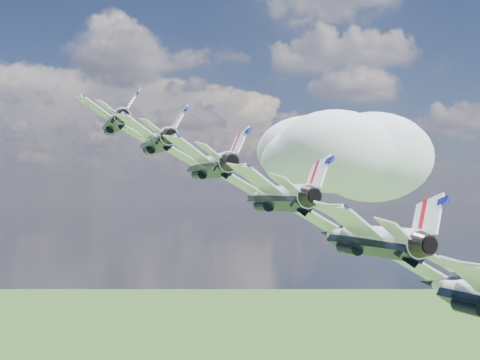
# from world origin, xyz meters

# --- Properties ---
(cloud_far) EXTENTS (66.15, 51.98, 25.99)m
(cloud_far) POSITION_xyz_m (51.52, 172.58, 165.01)
(cloud_far) COLOR white
(jet_0) EXTENTS (18.22, 20.99, 10.73)m
(jet_0) POSITION_xyz_m (-4.12, 32.71, 161.19)
(jet_0) COLOR white
(jet_1) EXTENTS (18.22, 20.99, 10.73)m
(jet_1) POSITION_xyz_m (3.29, 24.19, 157.60)
(jet_1) COLOR silver
(jet_2) EXTENTS (18.22, 20.99, 10.73)m
(jet_2) POSITION_xyz_m (10.69, 15.68, 154.00)
(jet_2) COLOR silver
(jet_3) EXTENTS (18.22, 20.99, 10.73)m
(jet_3) POSITION_xyz_m (18.09, 7.16, 150.41)
(jet_3) COLOR white
(jet_4) EXTENTS (18.22, 20.99, 10.73)m
(jet_4) POSITION_xyz_m (25.49, -1.35, 146.81)
(jet_4) COLOR white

